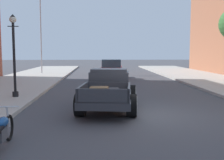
{
  "coord_description": "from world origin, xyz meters",
  "views": [
    {
      "loc": [
        -1.57,
        -9.8,
        2.26
      ],
      "look_at": [
        -0.96,
        2.62,
        1.0
      ],
      "focal_mm": 44.56,
      "sensor_mm": 36.0,
      "label": 1
    }
  ],
  "objects_px": {
    "motorcycle_parked": "(0,132)",
    "car_background_red": "(112,70)",
    "flagpole": "(43,16)",
    "street_lamp_near": "(14,49)",
    "hotrod_truck_gunmetal": "(109,89)"
  },
  "relations": [
    {
      "from": "hotrod_truck_gunmetal",
      "to": "flagpole",
      "type": "relative_size",
      "value": 0.55
    },
    {
      "from": "street_lamp_near",
      "to": "flagpole",
      "type": "distance_m",
      "value": 15.39
    },
    {
      "from": "motorcycle_parked",
      "to": "street_lamp_near",
      "type": "xyz_separation_m",
      "value": [
        -1.68,
        6.91,
        1.94
      ]
    },
    {
      "from": "hotrod_truck_gunmetal",
      "to": "flagpole",
      "type": "xyz_separation_m",
      "value": [
        -5.89,
        17.01,
        5.02
      ]
    },
    {
      "from": "flagpole",
      "to": "motorcycle_parked",
      "type": "bearing_deg",
      "value": -81.68
    },
    {
      "from": "hotrod_truck_gunmetal",
      "to": "motorcycle_parked",
      "type": "height_order",
      "value": "hotrod_truck_gunmetal"
    },
    {
      "from": "hotrod_truck_gunmetal",
      "to": "street_lamp_near",
      "type": "bearing_deg",
      "value": 154.62
    },
    {
      "from": "motorcycle_parked",
      "to": "car_background_red",
      "type": "bearing_deg",
      "value": 78.6
    },
    {
      "from": "street_lamp_near",
      "to": "flagpole",
      "type": "height_order",
      "value": "flagpole"
    },
    {
      "from": "street_lamp_near",
      "to": "hotrod_truck_gunmetal",
      "type": "bearing_deg",
      "value": -25.38
    },
    {
      "from": "car_background_red",
      "to": "flagpole",
      "type": "xyz_separation_m",
      "value": [
        -6.56,
        5.15,
        5.0
      ]
    },
    {
      "from": "motorcycle_parked",
      "to": "street_lamp_near",
      "type": "distance_m",
      "value": 7.38
    },
    {
      "from": "hotrod_truck_gunmetal",
      "to": "street_lamp_near",
      "type": "distance_m",
      "value": 5.11
    },
    {
      "from": "flagpole",
      "to": "car_background_red",
      "type": "bearing_deg",
      "value": -38.16
    },
    {
      "from": "car_background_red",
      "to": "street_lamp_near",
      "type": "height_order",
      "value": "street_lamp_near"
    }
  ]
}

